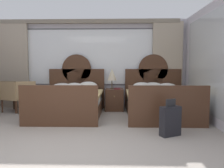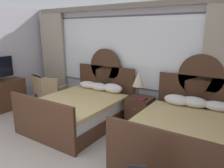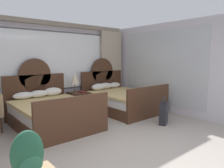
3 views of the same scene
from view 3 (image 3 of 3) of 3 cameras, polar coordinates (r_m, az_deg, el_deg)
The scene contains 10 objects.
ground_plane at distance 3.70m, azimuth 7.93°, elevation -19.59°, with size 24.00×24.00×0.00m, color #9E9389.
wall_back_window at distance 6.36m, azimuth -17.26°, elevation 4.68°, with size 5.84×0.22×2.70m.
wall_right_mirror at distance 6.60m, azimuth 15.25°, elevation 4.27°, with size 0.08×4.27×2.70m.
bed_near_window at distance 5.35m, azimuth -16.09°, elevation -7.25°, with size 1.68×2.15×1.63m.
bed_near_mirror at distance 6.59m, azimuth 2.60°, elevation -4.24°, with size 1.68×2.15×1.63m.
nightstand_between_beds at distance 6.45m, azimuth -9.11°, elevation -4.93°, with size 0.52×0.54×0.63m.
table_lamp_on_nightstand at distance 6.34m, azimuth -10.06°, elevation 1.43°, with size 0.27×0.27×0.59m.
book_on_nightstand at distance 6.35m, azimuth -8.08°, elevation -2.09°, with size 0.18×0.26×0.03m.
backpack_on_bench at distance 2.31m, azimuth -21.84°, elevation -17.43°, with size 0.32×0.24×0.47m.
suitcase_on_floor at distance 5.48m, azimuth 13.82°, elevation -7.61°, with size 0.42×0.32×0.69m.
Camera 3 is at (-2.47, -2.19, 1.67)m, focal length 33.75 mm.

